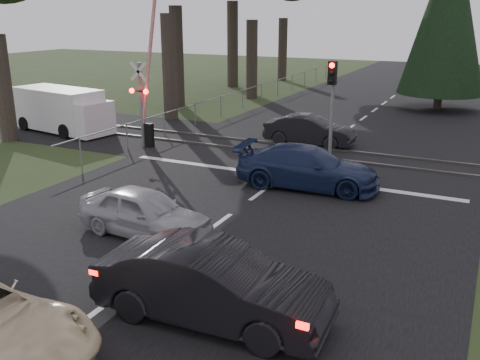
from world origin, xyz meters
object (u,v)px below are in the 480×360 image
Objects in this scene: traffic_signal_center at (332,95)px; dark_hatchback at (212,285)px; crossing_signal at (145,102)px; blue_sedan at (308,167)px; white_van at (64,110)px; silver_car at (145,213)px; dark_car_far at (310,130)px.

traffic_signal_center is 12.48m from dark_hatchback.
crossing_signal is 8.36m from traffic_signal_center.
blue_sedan is 14.52m from white_van.
dark_hatchback is at bearing -122.74° from silver_car.
crossing_signal is at bearing -173.85° from traffic_signal_center.
silver_car is at bearing 175.26° from dark_car_far.
crossing_signal is 10.35m from silver_car.
silver_car is at bearing -55.13° from crossing_signal.
blue_sedan is at bearing -163.56° from dark_car_far.
silver_car is (-2.41, -9.30, -2.14)m from traffic_signal_center.
dark_hatchback is (1.30, -12.24, -2.03)m from traffic_signal_center.
silver_car is 12.07m from dark_car_far.
silver_car is 0.66× the size of white_van.
blue_sedan is at bearing -18.10° from silver_car.
blue_sedan is (8.49, -2.42, -1.33)m from crossing_signal.
dark_car_far is 0.70× the size of white_van.
dark_hatchback is 1.15× the size of dark_car_far.
dark_hatchback is 15.29m from dark_car_far.
crossing_signal is 14.90m from dark_hatchback.
traffic_signal_center is (8.27, 0.89, 0.75)m from crossing_signal.
crossing_signal reaches higher than dark_hatchback.
dark_hatchback is 8.99m from blue_sedan.
dark_hatchback is 4.73m from silver_car.
dark_car_far is at bearing 2.50° from silver_car.
white_van reaches higher than dark_hatchback.
silver_car is at bearing 48.85° from dark_hatchback.
crossing_signal is 1.70× the size of traffic_signal_center.
white_van is at bearing 72.60° from blue_sedan.
traffic_signal_center reaches higher than blue_sedan.
silver_car is (-3.71, 2.94, -0.12)m from dark_hatchback.
traffic_signal_center is 14.02m from white_van.
crossing_signal is 1.79× the size of silver_car.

